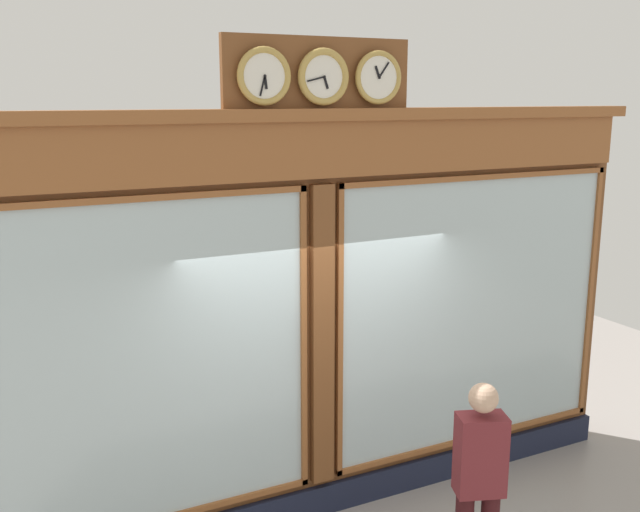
% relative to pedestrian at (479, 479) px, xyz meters
% --- Properties ---
extents(shop_facade, '(6.72, 0.42, 4.19)m').
position_rel_pedestrian_xyz_m(shop_facade, '(0.59, -1.59, 0.90)').
color(shop_facade, brown).
rests_on(shop_facade, ground_plane).
extents(pedestrian, '(0.41, 0.33, 1.69)m').
position_rel_pedestrian_xyz_m(pedestrian, '(0.00, 0.00, 0.00)').
color(pedestrian, '#3A1316').
rests_on(pedestrian, ground_plane).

